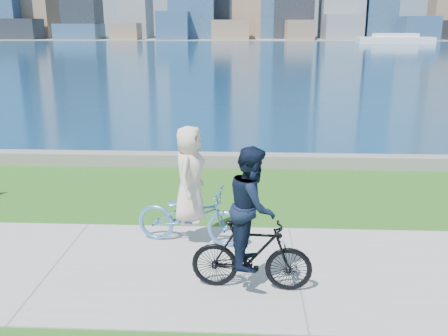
# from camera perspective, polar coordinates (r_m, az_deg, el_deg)

# --- Properties ---
(ground) EXTENTS (320.00, 320.00, 0.00)m
(ground) POSITION_cam_1_polar(r_m,az_deg,el_deg) (8.91, -18.71, -10.55)
(ground) COLOR #235616
(ground) RESTS_ON ground
(concrete_path) EXTENTS (80.00, 3.50, 0.02)m
(concrete_path) POSITION_cam_1_polar(r_m,az_deg,el_deg) (8.90, -18.71, -10.49)
(concrete_path) COLOR #9D9C98
(concrete_path) RESTS_ON ground
(seawall) EXTENTS (90.00, 0.50, 0.35)m
(seawall) POSITION_cam_1_polar(r_m,az_deg,el_deg) (14.42, -9.99, 1.03)
(seawall) COLOR slate
(seawall) RESTS_ON ground
(bay_water) EXTENTS (320.00, 131.00, 0.01)m
(bay_water) POSITION_cam_1_polar(r_m,az_deg,el_deg) (79.52, 0.57, 13.35)
(bay_water) COLOR navy
(bay_water) RESTS_ON ground
(far_shore) EXTENTS (320.00, 30.00, 0.12)m
(far_shore) POSITION_cam_1_polar(r_m,az_deg,el_deg) (137.46, 1.58, 14.55)
(far_shore) COLOR gray
(far_shore) RESTS_ON ground
(ferry_far) EXTENTS (15.12, 4.32, 2.05)m
(ferry_far) POSITION_cam_1_polar(r_m,az_deg,el_deg) (110.82, 18.98, 13.74)
(ferry_far) COLOR white
(ferry_far) RESTS_ON ground
(cyclist_woman) EXTENTS (1.03, 2.09, 2.17)m
(cyclist_woman) POSITION_cam_1_polar(r_m,az_deg,el_deg) (8.97, -3.90, -3.76)
(cyclist_woman) COLOR #5691D0
(cyclist_woman) RESTS_ON ground
(cyclist_man) EXTENTS (0.72, 1.84, 2.21)m
(cyclist_man) POSITION_cam_1_polar(r_m,az_deg,el_deg) (7.37, 3.21, -7.26)
(cyclist_man) COLOR black
(cyclist_man) RESTS_ON ground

